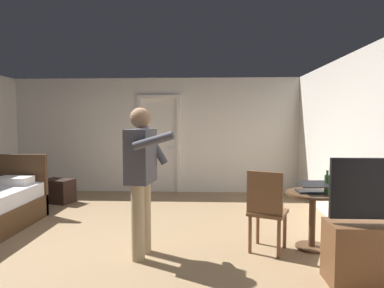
{
  "coord_description": "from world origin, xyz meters",
  "views": [
    {
      "loc": [
        1.15,
        -4.2,
        1.58
      ],
      "look_at": [
        0.95,
        0.15,
        1.28
      ],
      "focal_mm": 31.67,
      "sensor_mm": 36.0,
      "label": 1
    }
  ],
  "objects": [
    {
      "name": "doorway_frame",
      "position": [
        0.09,
        3.16,
        1.22
      ],
      "size": [
        0.93,
        0.08,
        2.13
      ],
      "color": "white",
      "rests_on": "ground_plane"
    },
    {
      "name": "wooden_chair",
      "position": [
        1.85,
        -0.21,
        0.54
      ],
      "size": [
        0.55,
        0.55,
        0.99
      ],
      "color": "brown",
      "rests_on": "ground_plane"
    },
    {
      "name": "suitcase_dark",
      "position": [
        -1.72,
        2.11,
        0.23
      ],
      "size": [
        0.64,
        0.52,
        0.45
      ],
      "primitive_type": "cube",
      "rotation": [
        0.0,
        0.0,
        -0.3
      ],
      "color": "black",
      "rests_on": "ground_plane"
    },
    {
      "name": "tv_flatscreen",
      "position": [
        2.81,
        -0.96,
        0.38
      ],
      "size": [
        1.0,
        0.4,
        1.23
      ],
      "color": "brown",
      "rests_on": "ground_plane"
    },
    {
      "name": "wall_right",
      "position": [
        3.17,
        0.0,
        1.25
      ],
      "size": [
        0.12,
        6.61,
        2.5
      ],
      "primitive_type": "cube",
      "color": "silver",
      "rests_on": "ground_plane"
    },
    {
      "name": "laptop",
      "position": [
        2.41,
        -0.09,
        0.75
      ],
      "size": [
        0.33,
        0.34,
        0.15
      ],
      "color": "black",
      "rests_on": "side_table"
    },
    {
      "name": "bottle_on_table",
      "position": [
        2.58,
        -0.12,
        0.82
      ],
      "size": [
        0.06,
        0.06,
        0.29
      ],
      "color": "#2A4A20",
      "rests_on": "side_table"
    },
    {
      "name": "ground_plane",
      "position": [
        0.0,
        0.0,
        0.0
      ],
      "size": [
        7.0,
        7.0,
        0.0
      ],
      "primitive_type": "plane",
      "color": "#997A56"
    },
    {
      "name": "side_table",
      "position": [
        2.44,
        -0.04,
        0.47
      ],
      "size": [
        0.65,
        0.65,
        0.7
      ],
      "color": "#4C331E",
      "rests_on": "ground_plane"
    },
    {
      "name": "person_blue_shirt",
      "position": [
        0.4,
        -0.37,
        1.0
      ],
      "size": [
        0.63,
        0.65,
        1.73
      ],
      "color": "tan",
      "rests_on": "ground_plane"
    },
    {
      "name": "wall_back",
      "position": [
        0.0,
        3.24,
        1.25
      ],
      "size": [
        6.46,
        0.12,
        2.5
      ],
      "primitive_type": "cube",
      "color": "silver",
      "rests_on": "ground_plane"
    }
  ]
}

